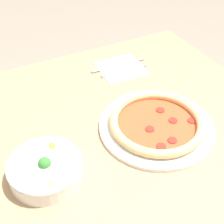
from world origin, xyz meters
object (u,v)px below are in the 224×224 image
(pizza, at_px, (157,124))
(bowl, at_px, (45,168))
(knife, at_px, (121,64))
(fork, at_px, (125,70))

(pizza, xyz_separation_m, bowl, (-0.02, 0.35, 0.01))
(bowl, height_order, knife, bowl)
(bowl, distance_m, knife, 0.56)
(pizza, bearing_deg, fork, -11.67)
(pizza, xyz_separation_m, knife, (0.35, -0.07, -0.01))
(fork, distance_m, knife, 0.04)
(pizza, distance_m, bowl, 0.35)
(pizza, bearing_deg, knife, -11.45)
(pizza, distance_m, knife, 0.36)
(bowl, distance_m, fork, 0.53)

